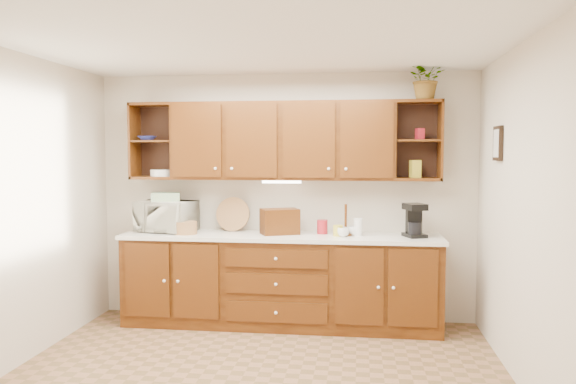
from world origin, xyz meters
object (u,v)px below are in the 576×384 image
(microwave, at_px, (166,216))
(coffee_maker, at_px, (414,221))
(potted_plant, at_px, (427,79))
(bread_box, at_px, (280,221))

(microwave, height_order, coffee_maker, coffee_maker)
(microwave, height_order, potted_plant, potted_plant)
(microwave, bearing_deg, bread_box, 9.92)
(coffee_maker, bearing_deg, microwave, 158.22)
(microwave, distance_m, potted_plant, 3.01)
(potted_plant, bearing_deg, microwave, -179.57)
(potted_plant, bearing_deg, bread_box, -177.51)
(bread_box, relative_size, potted_plant, 0.90)
(coffee_maker, bearing_deg, potted_plant, 13.92)
(microwave, xyz_separation_m, coffee_maker, (2.57, -0.05, -0.00))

